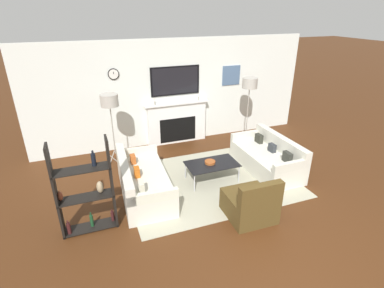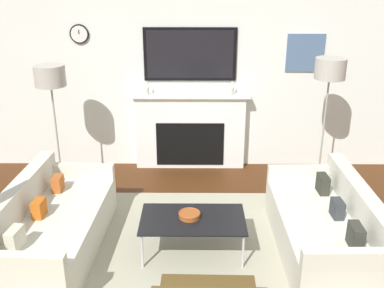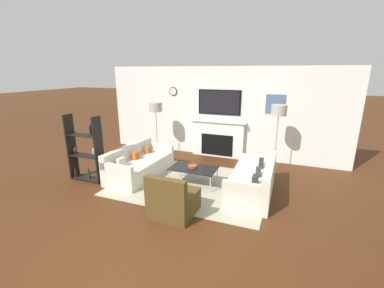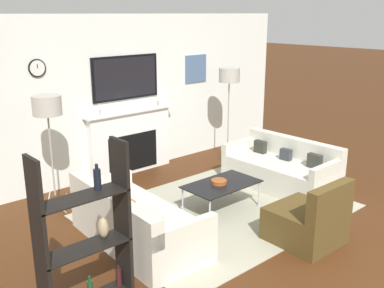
% 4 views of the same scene
% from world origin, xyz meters
% --- Properties ---
extents(ground_plane, '(60.00, 60.00, 0.00)m').
position_xyz_m(ground_plane, '(0.00, 0.00, 0.00)').
color(ground_plane, '#482611').
extents(fireplace_wall, '(7.37, 0.28, 2.70)m').
position_xyz_m(fireplace_wall, '(0.00, 4.79, 1.22)').
color(fireplace_wall, white).
rests_on(fireplace_wall, ground_plane).
extents(area_rug, '(3.46, 2.61, 0.01)m').
position_xyz_m(area_rug, '(0.00, 2.50, 0.01)').
color(area_rug, '#A8A58D').
rests_on(area_rug, ground_plane).
extents(couch_left, '(0.97, 1.94, 0.75)m').
position_xyz_m(couch_left, '(-1.42, 2.50, 0.27)').
color(couch_left, beige).
rests_on(couch_left, ground_plane).
extents(couch_right, '(0.89, 1.80, 0.76)m').
position_xyz_m(couch_right, '(1.42, 2.50, 0.28)').
color(couch_right, beige).
rests_on(couch_right, ground_plane).
extents(armchair, '(0.78, 0.81, 0.83)m').
position_xyz_m(armchair, '(0.17, 1.14, 0.27)').
color(armchair, '#4E3B1A').
rests_on(armchair, ground_plane).
extents(coffee_table, '(1.07, 0.63, 0.40)m').
position_xyz_m(coffee_table, '(0.05, 2.50, 0.38)').
color(coffee_table, black).
rests_on(coffee_table, ground_plane).
extents(decorative_bowl, '(0.23, 0.23, 0.06)m').
position_xyz_m(decorative_bowl, '(0.02, 2.53, 0.44)').
color(decorative_bowl, '#984E21').
rests_on(decorative_bowl, coffee_table).
extents(floor_lamp_left, '(0.39, 0.39, 1.67)m').
position_xyz_m(floor_lamp_left, '(-1.74, 4.02, 1.51)').
color(floor_lamp_left, '#9E998E').
rests_on(floor_lamp_left, ground_plane).
extents(floor_lamp_right, '(0.38, 0.38, 1.76)m').
position_xyz_m(floor_lamp_right, '(1.74, 4.02, 1.60)').
color(floor_lamp_right, '#9E998E').
rests_on(floor_lamp_right, ground_plane).
extents(shelf_unit, '(0.87, 0.28, 1.59)m').
position_xyz_m(shelf_unit, '(-2.44, 1.82, 0.72)').
color(shelf_unit, black).
rests_on(shelf_unit, ground_plane).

